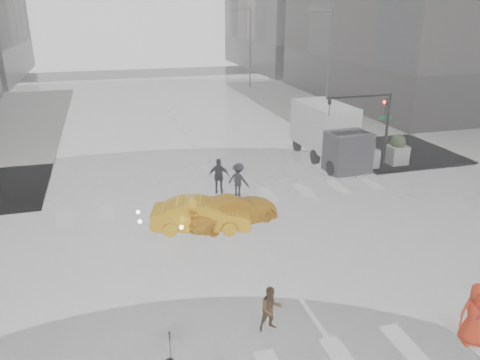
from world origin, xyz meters
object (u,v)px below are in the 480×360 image
object	(u,v)px
pedestrian_orange	(476,314)
taxi_mid	(201,215)
traffic_signal_pole	(373,116)
box_truck	(330,132)
pedestrian_brown	(271,309)

from	to	relation	value
pedestrian_orange	taxi_mid	xyz separation A→B (m)	(-5.98, 9.29, -0.27)
traffic_signal_pole	taxi_mid	bearing A→B (deg)	-155.61
pedestrian_orange	taxi_mid	bearing A→B (deg)	139.67
pedestrian_orange	taxi_mid	world-z (taller)	pedestrian_orange
taxi_mid	box_truck	xyz separation A→B (m)	(9.59, 7.25, 1.14)
pedestrian_orange	taxi_mid	size ratio (longest dim) A/B	0.45
pedestrian_orange	pedestrian_brown	bearing A→B (deg)	175.08
traffic_signal_pole	box_truck	distance (m)	3.01
pedestrian_brown	box_truck	bearing A→B (deg)	54.59
traffic_signal_pole	taxi_mid	size ratio (longest dim) A/B	1.07
traffic_signal_pole	pedestrian_orange	world-z (taller)	traffic_signal_pole
pedestrian_brown	box_truck	distance (m)	17.00
pedestrian_brown	taxi_mid	world-z (taller)	pedestrian_brown
pedestrian_orange	taxi_mid	distance (m)	11.05
traffic_signal_pole	pedestrian_orange	xyz separation A→B (m)	(-5.12, -14.33, -2.26)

